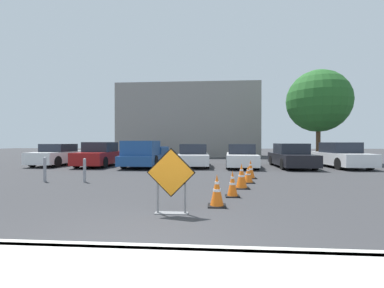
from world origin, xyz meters
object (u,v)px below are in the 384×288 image
(traffic_cone_fourth, at_px, (248,175))
(bollard_nearest, at_px, (85,169))
(traffic_cone_second, at_px, (232,184))
(parked_car_nearest, at_px, (58,155))
(parked_car_sixth, at_px, (341,156))
(bollard_second, at_px, (45,169))
(parked_car_second, at_px, (100,155))
(road_closed_sign, at_px, (171,178))
(pickup_truck, at_px, (145,155))
(traffic_cone_fifth, at_px, (250,169))
(parked_car_fifth, at_px, (291,156))
(parked_car_third, at_px, (193,156))
(parked_car_fourth, at_px, (241,156))
(traffic_cone_third, at_px, (242,176))
(traffic_cone_nearest, at_px, (217,191))

(traffic_cone_fourth, distance_m, bollard_nearest, 6.25)
(traffic_cone_second, relative_size, parked_car_nearest, 0.18)
(traffic_cone_second, xyz_separation_m, parked_car_sixth, (7.24, 8.88, 0.34))
(bollard_nearest, distance_m, bollard_second, 1.60)
(parked_car_sixth, bearing_deg, parked_car_second, -2.33)
(road_closed_sign, xyz_separation_m, pickup_truck, (-3.26, 10.38, -0.04))
(road_closed_sign, bearing_deg, traffic_cone_fifth, 65.77)
(parked_car_nearest, height_order, parked_car_fifth, parked_car_fifth)
(pickup_truck, xyz_separation_m, bollard_second, (-2.33, -6.29, -0.22))
(bollard_second, bearing_deg, parked_car_nearest, 118.39)
(bollard_nearest, bearing_deg, parked_car_third, 60.94)
(parked_car_nearest, relative_size, parked_car_fourth, 0.88)
(road_closed_sign, bearing_deg, traffic_cone_fourth, 62.90)
(road_closed_sign, distance_m, traffic_cone_third, 3.73)
(traffic_cone_fourth, xyz_separation_m, bollard_second, (-7.84, -0.29, 0.19))
(traffic_cone_second, relative_size, parked_car_sixth, 0.17)
(parked_car_fifth, bearing_deg, bollard_second, 30.52)
(bollard_nearest, relative_size, bollard_second, 0.96)
(road_closed_sign, height_order, parked_car_fifth, parked_car_fifth)
(traffic_cone_fifth, xyz_separation_m, bollard_second, (-8.11, -1.50, 0.12))
(traffic_cone_second, height_order, parked_car_third, parked_car_third)
(road_closed_sign, height_order, traffic_cone_nearest, road_closed_sign)
(pickup_truck, height_order, bollard_nearest, pickup_truck)
(parked_car_nearest, distance_m, parked_car_third, 8.96)
(bollard_nearest, bearing_deg, traffic_cone_nearest, -33.96)
(parked_car_third, bearing_deg, traffic_cone_nearest, 94.19)
(traffic_cone_nearest, height_order, traffic_cone_fourth, traffic_cone_nearest)
(parked_car_second, distance_m, parked_car_fourth, 8.97)
(traffic_cone_nearest, relative_size, bollard_second, 0.80)
(traffic_cone_fifth, distance_m, parked_car_second, 10.07)
(traffic_cone_second, xyz_separation_m, parked_car_fourth, (1.27, 8.76, 0.29))
(parked_car_third, relative_size, parked_car_sixth, 1.00)
(traffic_cone_fifth, bearing_deg, traffic_cone_fourth, -102.79)
(bollard_nearest, bearing_deg, traffic_cone_fifth, 12.99)
(traffic_cone_third, height_order, traffic_cone_fifth, traffic_cone_third)
(traffic_cone_third, xyz_separation_m, parked_car_sixth, (6.83, 7.55, 0.29))
(traffic_cone_fifth, xyz_separation_m, parked_car_sixth, (6.17, 5.15, 0.32))
(parked_car_second, bearing_deg, traffic_cone_nearest, 126.23)
(pickup_truck, bearing_deg, parked_car_nearest, -3.36)
(traffic_cone_third, distance_m, parked_car_nearest, 13.47)
(pickup_truck, height_order, parked_car_fourth, pickup_truck)
(traffic_cone_fifth, xyz_separation_m, parked_car_fifth, (3.19, 4.95, 0.29))
(parked_car_fifth, bearing_deg, traffic_cone_second, 64.66)
(parked_car_third, bearing_deg, pickup_truck, 4.96)
(parked_car_second, relative_size, parked_car_fourth, 0.90)
(traffic_cone_fourth, height_order, parked_car_third, parked_car_third)
(parked_car_sixth, height_order, bollard_nearest, parked_car_sixth)
(parked_car_third, relative_size, bollard_second, 4.61)
(traffic_cone_second, relative_size, traffic_cone_third, 0.88)
(parked_car_fifth, height_order, parked_car_sixth, parked_car_sixth)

